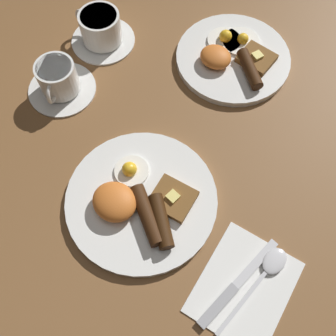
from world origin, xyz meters
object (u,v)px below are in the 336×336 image
object	(u,v)px
teacup_near	(59,81)
knife	(235,287)
spoon	(268,269)
teacup_far	(101,30)
breakfast_plate_far	(233,57)
breakfast_plate_near	(140,201)

from	to	relation	value
teacup_near	knife	size ratio (longest dim) A/B	0.74
knife	spoon	distance (m)	0.07
knife	spoon	bearing A→B (deg)	-18.93
teacup_far	knife	bearing A→B (deg)	-26.88
teacup_far	spoon	world-z (taller)	teacup_far
teacup_near	teacup_far	xyz separation A→B (m)	(-0.02, 0.16, 0.00)
spoon	breakfast_plate_far	bearing A→B (deg)	45.60
teacup_near	knife	distance (m)	0.53
breakfast_plate_far	knife	bearing A→B (deg)	-56.04
breakfast_plate_near	teacup_far	size ratio (longest dim) A/B	1.94
teacup_near	teacup_far	world-z (taller)	same
teacup_near	knife	xyz separation A→B (m)	(0.52, -0.12, -0.03)
teacup_far	knife	world-z (taller)	teacup_far
breakfast_plate_far	breakfast_plate_near	bearing A→B (deg)	-82.29
breakfast_plate_near	teacup_far	world-z (taller)	teacup_far
knife	breakfast_plate_far	bearing A→B (deg)	41.06
knife	spoon	xyz separation A→B (m)	(0.03, 0.06, 0.00)
teacup_near	knife	world-z (taller)	teacup_near
breakfast_plate_near	spoon	bearing A→B (deg)	8.90
breakfast_plate_near	spoon	distance (m)	0.26
teacup_far	knife	xyz separation A→B (m)	(0.54, -0.28, -0.03)
breakfast_plate_near	teacup_near	xyz separation A→B (m)	(-0.30, 0.10, 0.02)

